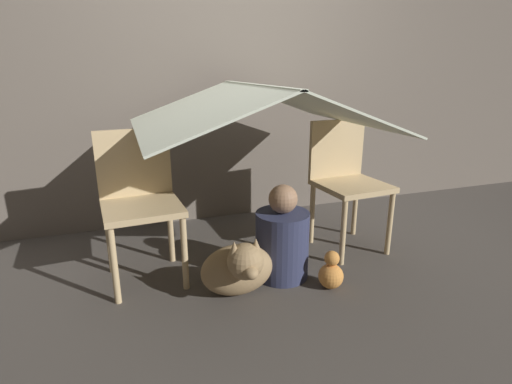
{
  "coord_description": "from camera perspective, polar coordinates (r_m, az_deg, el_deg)",
  "views": [
    {
      "loc": [
        -0.77,
        -2.2,
        1.23
      ],
      "look_at": [
        0.0,
        0.05,
        0.49
      ],
      "focal_mm": 28.0,
      "sensor_mm": 36.0,
      "label": 1
    }
  ],
  "objects": [
    {
      "name": "plush_toy",
      "position": [
        2.39,
        10.67,
        -11.29
      ],
      "size": [
        0.15,
        0.15,
        0.23
      ],
      "color": "#D88C3F",
      "rests_on": "ground_plane"
    },
    {
      "name": "sheet_canopy",
      "position": [
        2.39,
        0.0,
        12.14
      ],
      "size": [
        1.39,
        1.29,
        0.26
      ],
      "color": "silver"
    },
    {
      "name": "chair_left",
      "position": [
        2.43,
        -16.31,
        -0.7
      ],
      "size": [
        0.47,
        0.47,
        0.88
      ],
      "rotation": [
        0.0,
        0.0,
        0.08
      ],
      "color": "#D1B27F",
      "rests_on": "ground_plane"
    },
    {
      "name": "dog",
      "position": [
        2.23,
        -2.44,
        -10.75
      ],
      "size": [
        0.41,
        0.4,
        0.4
      ],
      "color": "#9E7F56",
      "rests_on": "ground_plane"
    },
    {
      "name": "chair_right",
      "position": [
        2.83,
        12.72,
        2.09
      ],
      "size": [
        0.47,
        0.47,
        0.88
      ],
      "rotation": [
        0.0,
        0.0,
        0.08
      ],
      "color": "#D1B27F",
      "rests_on": "ground_plane"
    },
    {
      "name": "wall_back",
      "position": [
        3.28,
        -5.61,
        17.62
      ],
      "size": [
        7.0,
        0.05,
        2.5
      ],
      "color": "#6B6056",
      "rests_on": "ground_plane"
    },
    {
      "name": "person_front",
      "position": [
        2.42,
        3.76,
        -6.87
      ],
      "size": [
        0.32,
        0.32,
        0.58
      ],
      "color": "#2D3351",
      "rests_on": "ground_plane"
    },
    {
      "name": "ground_plane",
      "position": [
        2.63,
        0.36,
        -10.48
      ],
      "size": [
        8.8,
        8.8,
        0.0
      ],
      "primitive_type": "plane",
      "color": "#47423D"
    }
  ]
}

